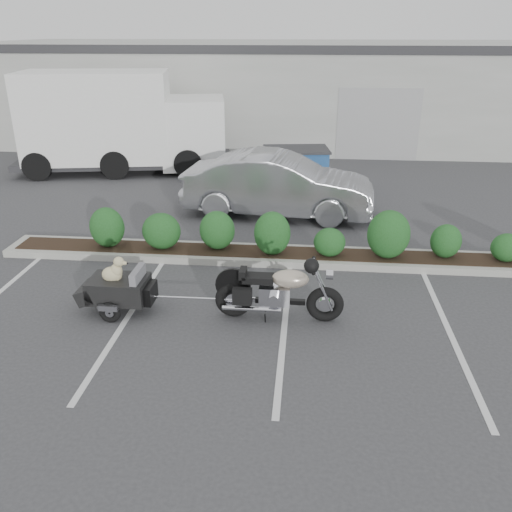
# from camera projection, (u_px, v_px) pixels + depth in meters

# --- Properties ---
(ground) EXTENTS (90.00, 90.00, 0.00)m
(ground) POSITION_uv_depth(u_px,v_px,m) (219.00, 305.00, 9.71)
(ground) COLOR #38383A
(ground) RESTS_ON ground
(planter_kerb) EXTENTS (12.00, 1.00, 0.15)m
(planter_kerb) POSITION_uv_depth(u_px,v_px,m) (282.00, 256.00, 11.61)
(planter_kerb) COLOR #9E9E93
(planter_kerb) RESTS_ON ground
(building) EXTENTS (26.00, 10.00, 4.00)m
(building) POSITION_uv_depth(u_px,v_px,m) (278.00, 89.00, 24.51)
(building) COLOR #9EA099
(building) RESTS_ON ground
(motorcycle) EXTENTS (2.19, 0.74, 1.26)m
(motorcycle) POSITION_uv_depth(u_px,v_px,m) (279.00, 292.00, 9.07)
(motorcycle) COLOR black
(motorcycle) RESTS_ON ground
(pet_trailer) EXTENTS (1.74, 0.96, 1.04)m
(pet_trailer) POSITION_uv_depth(u_px,v_px,m) (118.00, 288.00, 9.36)
(pet_trailer) COLOR black
(pet_trailer) RESTS_ON ground
(sedan) EXTENTS (5.07, 2.21, 1.62)m
(sedan) POSITION_uv_depth(u_px,v_px,m) (278.00, 185.00, 14.08)
(sedan) COLOR #AAABB2
(sedan) RESTS_ON ground
(dumpster) EXTENTS (2.08, 1.56, 1.26)m
(dumpster) POSITION_uv_depth(u_px,v_px,m) (296.00, 169.00, 16.39)
(dumpster) COLOR #1B4A8A
(dumpster) RESTS_ON ground
(delivery_truck) EXTENTS (7.48, 3.56, 3.29)m
(delivery_truck) POSITION_uv_depth(u_px,v_px,m) (122.00, 124.00, 18.22)
(delivery_truck) COLOR white
(delivery_truck) RESTS_ON ground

